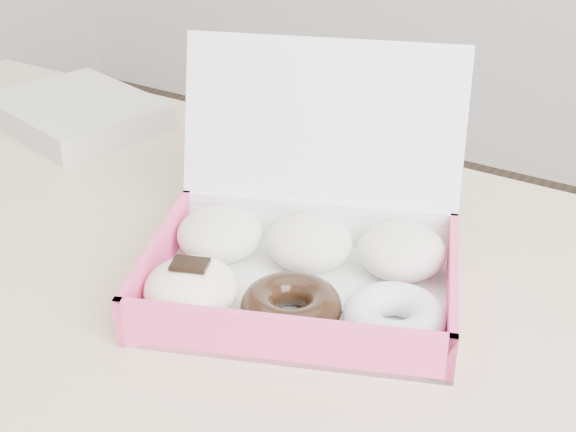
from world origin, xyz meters
The scene contains 3 objects.
table centered at (0.00, 0.00, 0.67)m, with size 1.20×0.80×0.75m.
donut_box centered at (0.20, 0.06, 0.78)m, with size 0.36×0.35×0.21m.
newspapers centered at (-0.28, 0.25, 0.77)m, with size 0.22×0.18×0.04m, color silver.
Camera 1 is at (0.53, -0.50, 1.19)m, focal length 50.00 mm.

